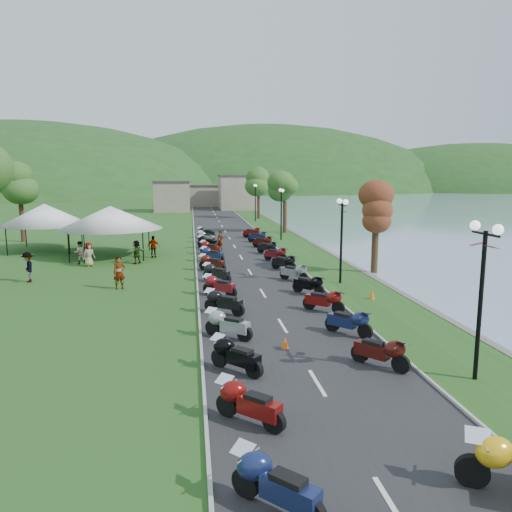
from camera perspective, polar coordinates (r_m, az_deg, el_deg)
name	(u,v)px	position (r m, az deg, el deg)	size (l,w,h in m)	color
ground	(359,453)	(12.89, 11.71, -21.18)	(400.00, 400.00, 0.00)	#2C5E20
road	(229,238)	(51.01, -3.07, 2.06)	(7.00, 120.00, 0.02)	#28282A
hills_backdrop	(200,189)	(210.58, -6.44, 7.57)	(360.00, 120.00, 76.00)	#285621
far_building	(200,195)	(95.55, -6.37, 6.94)	(18.00, 16.00, 5.00)	gray
moto_row_left	(218,280)	(28.52, -4.36, -2.70)	(2.60, 47.84, 1.10)	#331411
moto_row_right	(284,262)	(33.95, 3.21, -0.74)	(2.60, 37.21, 1.10)	#331411
streetlamp_near	(480,304)	(17.14, 24.26, -5.01)	(1.40, 1.40, 5.00)	black
vendor_tent_main	(111,231)	(41.23, -16.21, 2.74)	(5.38, 5.38, 4.00)	white
vendor_tent_side	(46,227)	(46.13, -22.90, 3.04)	(4.83, 4.83, 4.00)	white
tree_lakeside	(376,225)	(33.75, 13.53, 3.50)	(2.30, 2.30, 6.40)	#3D6E28
pedestrian_a	(120,289)	(29.62, -15.28, -3.65)	(0.69, 0.50, 1.88)	slate
pedestrian_b	(80,264)	(38.59, -19.44, -0.86)	(0.82, 0.45, 1.68)	slate
pedestrian_c	(29,282)	(33.36, -24.51, -2.72)	(1.19, 0.49, 1.84)	slate
traffic_cone_near	(285,343)	(19.07, 3.33, -9.87)	(0.30, 0.30, 0.46)	#F2590C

